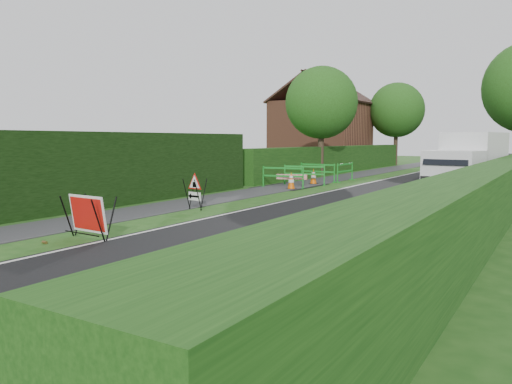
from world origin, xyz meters
The scene contains 23 objects.
ground centered at (0.00, 0.00, 0.00)m, with size 120.00×120.00×0.00m, color #1B4513.
road_surface centered at (2.50, 35.00, 0.00)m, with size 6.00×90.00×0.02m, color black.
footpath centered at (-3.00, 35.00, 0.01)m, with size 2.00×90.00×0.02m, color #2D2D30.
hedge_west_near centered at (-5.00, 0.00, 0.00)m, with size 1.10×18.00×2.50m, color black.
hedge_west_far centered at (-5.00, 22.00, 0.00)m, with size 1.00×24.00×1.80m, color #14380F.
house_west centered at (-10.00, 30.00, 2.90)m, with size 7.50×7.40×7.88m.
tree_nw centered at (-4.60, 18.00, 4.48)m, with size 4.40×4.40×6.70m.
tree_fw centered at (-4.60, 34.00, 4.83)m, with size 4.80×4.80×7.24m.
red_rect_sign centered at (-0.83, -2.90, 0.57)m, with size 1.20×0.76×0.99m.
triangle_sign centered at (-1.78, 2.06, 0.69)m, with size 0.78×0.78×1.00m.
works_van centered at (4.33, 15.25, 1.37)m, with size 3.07×5.95×2.59m.
traffic_cone_0 centered at (4.92, 12.03, 0.39)m, with size 0.38×0.38×0.79m.
traffic_cone_1 centered at (5.36, 12.75, 0.39)m, with size 0.38×0.38×0.79m.
traffic_cone_2 centered at (4.75, 15.10, 0.39)m, with size 0.38×0.38×0.79m.
traffic_cone_3 centered at (-2.28, 9.68, 0.39)m, with size 0.38×0.38×0.79m.
traffic_cone_4 centered at (-2.52, 12.55, 0.39)m, with size 0.38×0.38×0.79m.
ped_barrier_0 centered at (-2.95, 10.11, 0.63)m, with size 2.09×0.59×1.00m.
ped_barrier_1 centered at (-2.72, 11.92, 0.63)m, with size 2.08×0.83×1.00m.
ped_barrier_2 centered at (-2.97, 14.00, 0.63)m, with size 2.08×0.49×1.00m.
ped_barrier_3 centered at (-1.86, 15.16, 0.63)m, with size 0.40×2.07×1.00m.
redwhite_plank centered at (-2.99, 11.09, 0.00)m, with size 1.50×0.04×0.25m, color red.
litter_can centered at (-1.26, -3.71, 0.00)m, with size 0.07×0.07×0.12m, color #BF7F4C.
hatchback_car centered at (1.74, 27.21, 0.69)m, with size 1.63×4.04×1.38m, color white.
Camera 1 is at (8.20, -10.32, 2.24)m, focal length 35.00 mm.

